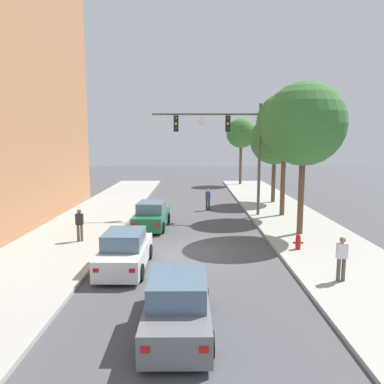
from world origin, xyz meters
The scene contains 15 objects.
ground_plane centered at (0.00, 0.00, 0.00)m, with size 120.00×120.00×0.00m, color #4C4C51.
sidewalk_left centered at (-6.50, 0.00, 0.07)m, with size 5.00×60.00×0.15m, color #A8A59E.
sidewalk_right centered at (6.50, 0.00, 0.07)m, with size 5.00×60.00×0.15m, color #A8A59E.
traffic_signal_mast centered at (2.51, 8.27, 5.38)m, with size 7.30×0.38×7.50m.
car_lead_green centered at (-2.36, 5.05, 0.72)m, with size 2.02×4.32×1.60m.
car_following_white centered at (-2.67, -2.10, 0.72)m, with size 1.87×4.26×1.60m.
car_third_grey centered at (-0.35, -6.99, 0.72)m, with size 1.86×4.25×1.60m.
pedestrian_sidewalk_left_walker centered at (-5.62, 1.54, 1.06)m, with size 0.36×0.22×1.64m.
pedestrian_crossing_road centered at (1.24, 10.58, 0.91)m, with size 0.36×0.22×1.64m.
pedestrian_sidewalk_right_walker centered at (5.43, -3.78, 1.06)m, with size 0.36×0.22×1.64m.
fire_hydrant centered at (5.02, 0.15, 0.51)m, with size 0.48×0.24×0.72m.
street_tree_nearest centered at (5.95, 3.08, 6.04)m, with size 4.39×4.39×8.10m.
street_tree_second centered at (6.22, 8.15, 6.43)m, with size 3.78×3.78×8.20m.
street_tree_third centered at (6.80, 13.61, 5.27)m, with size 4.05×4.05×7.16m.
street_tree_farthest centered at (5.78, 26.69, 6.07)m, with size 3.46×3.46×7.69m.
Camera 1 is at (0.05, -16.43, 5.16)m, focal length 34.14 mm.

